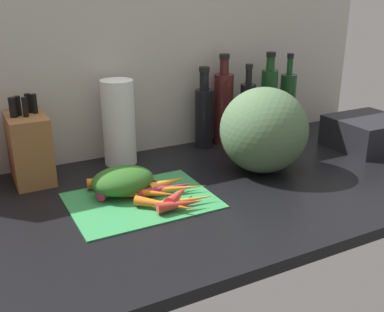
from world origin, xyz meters
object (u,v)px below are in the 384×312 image
carrot_3 (187,200)px  carrot_5 (165,205)px  carrot_1 (142,179)px  carrot_11 (149,193)px  carrot_8 (178,195)px  carrot_9 (118,181)px  bottle_0 (204,115)px  bottle_3 (268,103)px  carrot_2 (181,204)px  carrot_10 (167,183)px  bottle_2 (247,112)px  carrot_4 (125,178)px  dish_rack (367,132)px  bottle_4 (287,104)px  winter_squash (264,130)px  bottle_1 (223,107)px  cutting_board (142,200)px  paper_towel_roll (119,123)px  carrot_0 (167,188)px  carrot_6 (114,188)px  carrot_7 (175,189)px  knife_block (29,148)px

carrot_3 → carrot_5: (-6.10, -0.07, 0.20)cm
carrot_1 → carrot_11: (-1.74, -9.15, -0.12)cm
carrot_8 → carrot_9: (-10.54, 16.74, -0.18)cm
bottle_0 → bottle_3: bottle_3 is taller
carrot_2 → carrot_10: 13.52cm
carrot_3 → bottle_2: bottle_2 is taller
carrot_10 → bottle_3: 59.25cm
carrot_5 → bottle_0: bearing=50.2°
carrot_3 → carrot_4: same height
dish_rack → bottle_3: bearing=137.5°
bottle_4 → winter_squash: bearing=-139.3°
carrot_9 → bottle_2: bearing=17.2°
carrot_5 → carrot_4: bearing=98.4°
carrot_8 → bottle_1: bearing=45.9°
carrot_2 → winter_squash: 38.92cm
cutting_board → carrot_2: carrot_2 is taller
carrot_10 → paper_towel_roll: (-4.12, 26.84, 10.99)cm
carrot_5 → carrot_2: bearing=-28.8°
carrot_1 → carrot_8: same height
carrot_3 → dish_rack: size_ratio=0.68×
carrot_2 → bottle_3: 67.96cm
carrot_1 → carrot_9: size_ratio=0.65×
carrot_10 → bottle_4: bearing=22.4°
carrot_8 → carrot_0: bearing=93.4°
carrot_0 → carrot_10: 3.12cm
carrot_6 → bottle_1: (49.46, 24.82, 11.28)cm
cutting_board → carrot_2: (6.47, -10.56, 1.87)cm
carrot_5 → paper_towel_roll: bearing=87.4°
carrot_8 → carrot_11: bearing=140.9°
winter_squash → carrot_10: bearing=-179.2°
carrot_11 → bottle_4: 74.84cm
carrot_1 → bottle_4: bearing=16.5°
carrot_2 → carrot_9: same height
carrot_11 → paper_towel_roll: size_ratio=0.58×
carrot_0 → carrot_10: carrot_10 is taller
dish_rack → carrot_6: bearing=178.3°
carrot_5 → carrot_3: bearing=0.7°
carrot_9 → bottle_4: 75.36cm
carrot_7 → bottle_2: (42.53, 28.60, 9.53)cm
carrot_9 → winter_squash: (43.93, -7.61, 10.62)cm
paper_towel_roll → bottle_4: size_ratio=0.87×
carrot_0 → bottle_1: bearing=40.7°
carrot_3 → knife_block: (-32.00, 36.57, 8.26)cm
carrot_3 → carrot_2: bearing=-143.6°
cutting_board → carrot_1: bearing=67.3°
knife_block → bottle_0: bottle_0 is taller
carrot_0 → carrot_3: size_ratio=1.02×
knife_block → carrot_1: bearing=-36.9°
cutting_board → bottle_2: size_ratio=1.31×
cutting_board → carrot_9: bearing=103.8°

